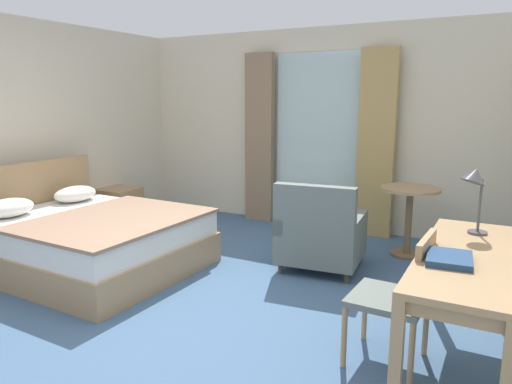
{
  "coord_description": "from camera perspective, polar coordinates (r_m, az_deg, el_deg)",
  "views": [
    {
      "loc": [
        2.24,
        -2.79,
        1.66
      ],
      "look_at": [
        0.39,
        0.63,
        0.88
      ],
      "focal_mm": 33.27,
      "sensor_mm": 36.0,
      "label": 1
    }
  ],
  "objects": [
    {
      "name": "writing_desk",
      "position": [
        3.06,
        24.12,
        -8.42
      ],
      "size": [
        0.54,
        1.55,
        0.77
      ],
      "color": "tan",
      "rests_on": "ground"
    },
    {
      "name": "balcony_glass_door",
      "position": [
        6.12,
        7.38,
        6.06
      ],
      "size": [
        1.12,
        0.02,
        2.2
      ],
      "primitive_type": "cube",
      "color": "silver",
      "rests_on": "ground"
    },
    {
      "name": "nightstand",
      "position": [
        6.51,
        -16.14,
        -1.66
      ],
      "size": [
        0.47,
        0.46,
        0.48
      ],
      "color": "tan",
      "rests_on": "ground"
    },
    {
      "name": "desk_lamp",
      "position": [
        3.37,
        24.86,
        1.09
      ],
      "size": [
        0.2,
        0.2,
        0.48
      ],
      "color": "#4C4C51",
      "rests_on": "writing_desk"
    },
    {
      "name": "curtain_panel_left",
      "position": [
        6.36,
        0.44,
        6.41
      ],
      "size": [
        0.39,
        0.1,
        2.22
      ],
      "primitive_type": "cube",
      "color": "#897056",
      "rests_on": "ground"
    },
    {
      "name": "desk_chair",
      "position": [
        3.1,
        17.07,
        -11.45
      ],
      "size": [
        0.46,
        0.46,
        0.86
      ],
      "color": "slate",
      "rests_on": "ground"
    },
    {
      "name": "ground",
      "position": [
        3.97,
        -9.61,
        -14.32
      ],
      "size": [
        5.6,
        6.48,
        0.1
      ],
      "primitive_type": "cube",
      "color": "#426084"
    },
    {
      "name": "curtain_panel_right",
      "position": [
        5.79,
        14.27,
        5.58
      ],
      "size": [
        0.43,
        0.1,
        2.22
      ],
      "primitive_type": "cube",
      "color": "tan",
      "rests_on": "ground"
    },
    {
      "name": "bed",
      "position": [
        4.96,
        -19.54,
        -5.31
      ],
      "size": [
        2.02,
        1.69,
        0.98
      ],
      "color": "tan",
      "rests_on": "ground"
    },
    {
      "name": "round_cafe_table",
      "position": [
        5.21,
        17.97,
        -1.63
      ],
      "size": [
        0.61,
        0.61,
        0.74
      ],
      "color": "tan",
      "rests_on": "ground"
    },
    {
      "name": "armchair_by_window",
      "position": [
        4.64,
        7.74,
        -5.24
      ],
      "size": [
        0.83,
        0.82,
        0.88
      ],
      "color": "slate",
      "rests_on": "ground"
    },
    {
      "name": "wall_back",
      "position": [
        6.2,
        7.28,
        7.52
      ],
      "size": [
        5.2,
        0.12,
        2.5
      ],
      "primitive_type": "cube",
      "color": "beige",
      "rests_on": "ground"
    },
    {
      "name": "closed_book",
      "position": [
        2.84,
        22.23,
        -7.41
      ],
      "size": [
        0.26,
        0.31,
        0.04
      ],
      "primitive_type": "cube",
      "rotation": [
        0.0,
        0.0,
        0.1
      ],
      "color": "navy",
      "rests_on": "writing_desk"
    }
  ]
}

